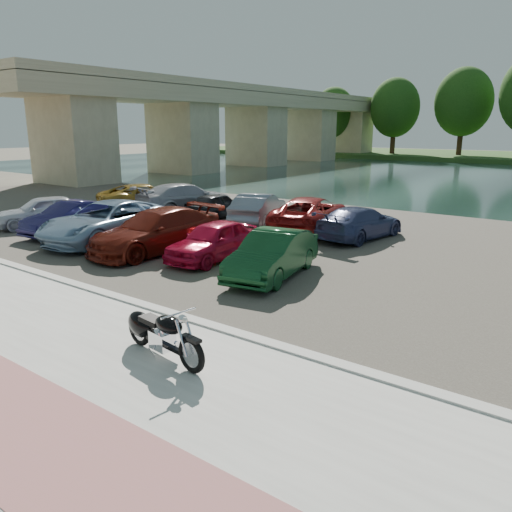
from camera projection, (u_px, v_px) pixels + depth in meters
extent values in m
plane|color=#595447|center=(131.00, 359.00, 9.56)|extent=(200.00, 200.00, 0.00)
cube|color=#B1AEA7|center=(86.00, 378.00, 8.77)|extent=(60.00, 6.00, 0.10)
cube|color=#A6655D|center=(1.00, 413.00, 7.58)|extent=(60.00, 2.00, 0.01)
cube|color=#B1AEA7|center=(201.00, 324.00, 11.10)|extent=(60.00, 0.30, 0.14)
cube|color=#443F37|center=(369.00, 249.00, 18.12)|extent=(60.00, 18.00, 0.04)
cube|color=tan|center=(245.00, 100.00, 55.01)|extent=(7.00, 56.00, 1.40)
cube|color=tan|center=(245.00, 91.00, 54.76)|extent=(7.00, 56.00, 0.70)
cube|color=tan|center=(73.00, 137.00, 38.78)|extent=(6.00, 4.00, 7.20)
cube|color=tan|center=(182.00, 135.00, 48.12)|extent=(6.00, 4.00, 7.20)
cube|color=tan|center=(256.00, 134.00, 57.47)|extent=(6.00, 4.00, 7.20)
cube|color=tan|center=(309.00, 133.00, 66.82)|extent=(6.00, 4.00, 7.20)
cube|color=tan|center=(349.00, 132.00, 76.16)|extent=(6.00, 4.00, 7.20)
cylinder|color=#331E12|center=(333.00, 137.00, 76.41)|extent=(0.70, 0.70, 4.50)
ellipsoid|color=#183A10|center=(334.00, 113.00, 75.51)|extent=(6.30, 6.30, 7.56)
cylinder|color=#331E12|center=(393.00, 136.00, 72.27)|extent=(0.70, 0.70, 4.95)
ellipsoid|color=#183A10|center=(395.00, 108.00, 71.28)|extent=(6.93, 6.93, 8.32)
cylinder|color=#331E12|center=(460.00, 135.00, 68.13)|extent=(0.70, 0.70, 5.40)
ellipsoid|color=#183A10|center=(464.00, 102.00, 67.05)|extent=(7.56, 7.56, 9.07)
torus|color=black|center=(192.00, 355.00, 8.76)|extent=(0.69, 0.21, 0.68)
torus|color=black|center=(139.00, 329.00, 9.88)|extent=(0.69, 0.21, 0.68)
cylinder|color=#B2B2B7|center=(192.00, 355.00, 8.76)|extent=(0.46, 0.12, 0.46)
cylinder|color=#B2B2B7|center=(139.00, 329.00, 9.88)|extent=(0.46, 0.12, 0.46)
cylinder|color=silver|center=(181.00, 338.00, 8.71)|extent=(0.33, 0.09, 0.63)
cylinder|color=silver|center=(190.00, 335.00, 8.85)|extent=(0.33, 0.09, 0.63)
cylinder|color=silver|center=(179.00, 313.00, 8.81)|extent=(0.14, 0.75, 0.04)
sphere|color=silver|center=(182.00, 319.00, 8.76)|extent=(0.18, 0.18, 0.16)
sphere|color=silver|center=(185.00, 320.00, 8.72)|extent=(0.12, 0.12, 0.11)
cube|color=black|center=(191.00, 338.00, 8.68)|extent=(0.47, 0.20, 0.06)
cube|color=black|center=(164.00, 344.00, 9.33)|extent=(1.20, 0.27, 0.08)
cube|color=silver|center=(162.00, 340.00, 9.35)|extent=(0.49, 0.38, 0.34)
cylinder|color=silver|center=(165.00, 331.00, 9.23)|extent=(0.27, 0.21, 0.27)
cylinder|color=silver|center=(159.00, 329.00, 9.37)|extent=(0.27, 0.21, 0.27)
ellipsoid|color=black|center=(169.00, 325.00, 9.10)|extent=(0.72, 0.45, 0.32)
cube|color=black|center=(152.00, 320.00, 9.48)|extent=(0.58, 0.35, 0.10)
ellipsoid|color=black|center=(140.00, 324.00, 9.81)|extent=(0.77, 0.43, 0.50)
cube|color=black|center=(139.00, 327.00, 9.86)|extent=(0.42, 0.23, 0.30)
cylinder|color=silver|center=(160.00, 339.00, 9.70)|extent=(1.10, 0.24, 0.09)
cylinder|color=silver|center=(160.00, 335.00, 9.68)|extent=(1.10, 0.24, 0.09)
cylinder|color=#B2B2B7|center=(152.00, 352.00, 9.35)|extent=(0.04, 0.14, 0.22)
imported|color=silver|center=(43.00, 211.00, 21.99)|extent=(2.99, 4.35, 1.37)
imported|color=#191543|center=(71.00, 218.00, 20.44)|extent=(1.68, 4.13, 1.33)
imported|color=#7C98B4|center=(108.00, 222.00, 19.09)|extent=(3.03, 5.75, 1.54)
imported|color=#60180D|center=(157.00, 231.00, 17.52)|extent=(2.45, 5.28, 1.49)
imported|color=#AD0B2C|center=(213.00, 240.00, 16.51)|extent=(1.73, 3.86, 1.29)
imported|color=#11401F|center=(273.00, 254.00, 14.59)|extent=(2.15, 4.26, 1.34)
imported|color=olive|center=(146.00, 197.00, 26.56)|extent=(3.95, 5.45, 1.38)
imported|color=#9D9DA5|center=(185.00, 198.00, 25.49)|extent=(3.26, 5.60, 1.53)
imported|color=black|center=(217.00, 205.00, 24.15)|extent=(1.48, 3.62, 1.23)
imported|color=slate|center=(258.00, 208.00, 22.68)|extent=(2.69, 4.47, 1.39)
imported|color=maroon|center=(310.00, 213.00, 21.37)|extent=(3.45, 5.49, 1.41)
imported|color=navy|center=(360.00, 223.00, 19.64)|extent=(2.31, 4.56, 1.27)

